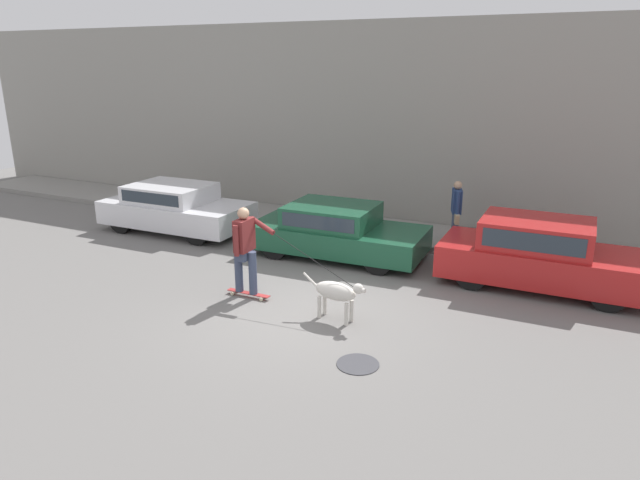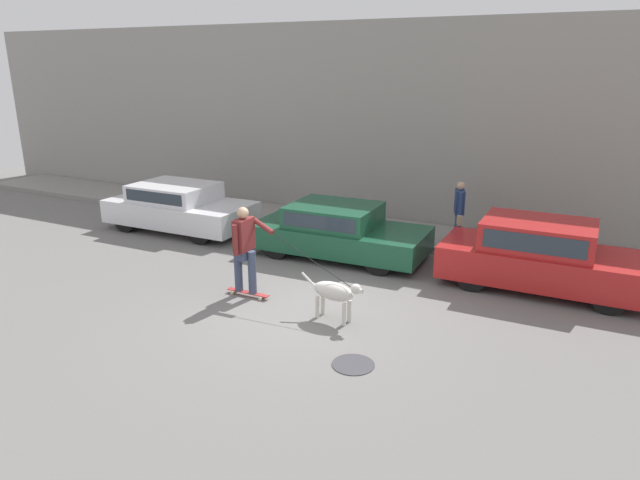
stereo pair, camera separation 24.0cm
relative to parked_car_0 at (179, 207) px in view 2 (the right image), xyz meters
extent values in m
plane|color=slate|center=(5.38, -3.12, -0.62)|extent=(36.00, 36.00, 0.00)
cube|color=gray|center=(5.38, 3.35, 2.08)|extent=(32.00, 0.30, 5.39)
cube|color=gray|center=(5.38, 2.14, -0.54)|extent=(30.00, 2.08, 0.15)
cylinder|color=black|center=(1.25, 0.81, -0.29)|extent=(0.66, 0.21, 0.66)
cylinder|color=black|center=(1.27, -0.76, -0.29)|extent=(0.66, 0.21, 0.66)
cylinder|color=black|center=(-1.20, 0.77, -0.29)|extent=(0.66, 0.21, 0.66)
cylinder|color=black|center=(-1.17, -0.80, -0.29)|extent=(0.66, 0.21, 0.66)
cube|color=silver|center=(0.04, 0.00, -0.12)|extent=(3.97, 1.88, 0.60)
cube|color=silver|center=(-0.12, 0.00, 0.41)|extent=(2.09, 1.67, 0.45)
cube|color=#28333D|center=(-0.11, -0.82, 0.43)|extent=(1.81, 0.04, 0.29)
cylinder|color=black|center=(5.96, 0.83, -0.31)|extent=(0.62, 0.22, 0.61)
cylinder|color=black|center=(6.01, -0.75, -0.31)|extent=(0.62, 0.22, 0.61)
cylinder|color=black|center=(3.48, 0.75, -0.31)|extent=(0.62, 0.22, 0.61)
cylinder|color=black|center=(3.53, -0.83, -0.31)|extent=(0.62, 0.22, 0.61)
cube|color=#194C33|center=(4.75, 0.00, -0.16)|extent=(4.06, 1.95, 0.54)
cube|color=#194C33|center=(4.59, 0.00, 0.35)|extent=(2.01, 1.70, 0.48)
cube|color=#28333D|center=(4.61, -0.83, 0.37)|extent=(1.72, 0.07, 0.31)
cylinder|color=black|center=(10.40, 0.73, -0.31)|extent=(0.61, 0.21, 0.61)
cylinder|color=black|center=(10.42, -0.70, -0.31)|extent=(0.61, 0.21, 0.61)
cylinder|color=black|center=(7.95, 0.70, -0.31)|extent=(0.61, 0.21, 0.61)
cylinder|color=black|center=(7.97, -0.72, -0.31)|extent=(0.61, 0.21, 0.61)
cube|color=#B21E1E|center=(9.18, 0.00, -0.11)|extent=(3.96, 1.70, 0.64)
cube|color=#B21E1E|center=(9.03, 0.00, 0.49)|extent=(2.10, 1.52, 0.56)
cube|color=#28333D|center=(9.03, -0.75, 0.51)|extent=(1.83, 0.03, 0.36)
cylinder|color=beige|center=(6.41, -3.14, -0.42)|extent=(0.07, 0.07, 0.40)
cylinder|color=beige|center=(6.39, -3.31, -0.42)|extent=(0.07, 0.07, 0.40)
cylinder|color=beige|center=(5.86, -3.07, -0.42)|extent=(0.07, 0.07, 0.40)
cylinder|color=beige|center=(5.84, -3.24, -0.42)|extent=(0.07, 0.07, 0.40)
ellipsoid|color=beige|center=(6.12, -3.19, -0.08)|extent=(0.83, 0.42, 0.32)
sphere|color=beige|center=(6.57, -3.25, 0.07)|extent=(0.18, 0.18, 0.18)
cylinder|color=beige|center=(6.65, -3.26, 0.05)|extent=(0.11, 0.09, 0.08)
cylinder|color=beige|center=(5.61, -3.12, 0.02)|extent=(0.32, 0.08, 0.24)
cylinder|color=beige|center=(4.53, -2.92, -0.58)|extent=(0.07, 0.03, 0.07)
cylinder|color=beige|center=(4.53, -3.07, -0.58)|extent=(0.07, 0.03, 0.07)
cylinder|color=beige|center=(3.87, -2.92, -0.58)|extent=(0.07, 0.03, 0.07)
cylinder|color=beige|center=(3.87, -3.07, -0.58)|extent=(0.07, 0.03, 0.07)
cube|color=#A82D2D|center=(4.20, -2.99, -0.54)|extent=(0.91, 0.12, 0.02)
cylinder|color=#38425B|center=(4.31, -2.99, -0.11)|extent=(0.16, 0.16, 0.85)
cylinder|color=#38425B|center=(3.99, -2.99, -0.11)|extent=(0.16, 0.16, 0.85)
cube|color=#38425B|center=(4.15, -2.99, 0.23)|extent=(0.19, 0.35, 0.17)
cube|color=maroon|center=(4.15, -2.99, 0.62)|extent=(0.22, 0.44, 0.62)
sphere|color=tan|center=(4.15, -2.99, 1.04)|extent=(0.22, 0.22, 0.22)
cylinder|color=maroon|center=(4.15, -3.26, 0.59)|extent=(0.10, 0.10, 0.59)
cylinder|color=maroon|center=(4.42, -2.78, 0.79)|extent=(0.59, 0.22, 0.28)
cylinder|color=black|center=(5.63, -3.04, 0.36)|extent=(1.88, 0.42, 0.66)
cylinder|color=#3D4760|center=(7.09, 1.56, -0.08)|extent=(0.15, 0.15, 0.77)
cylinder|color=#3D4760|center=(7.04, 1.72, -0.08)|extent=(0.15, 0.15, 0.77)
cube|color=navy|center=(7.07, 1.64, 0.58)|extent=(0.33, 0.47, 0.56)
cylinder|color=navy|center=(7.15, 1.40, 0.60)|extent=(0.09, 0.09, 0.53)
cylinder|color=navy|center=(6.99, 1.89, 0.60)|extent=(0.09, 0.09, 0.53)
sphere|color=tan|center=(7.07, 1.64, 0.96)|extent=(0.19, 0.19, 0.19)
cube|color=tan|center=(7.15, 1.40, 0.22)|extent=(0.18, 0.30, 0.23)
cylinder|color=#38383D|center=(7.07, -4.46, -0.61)|extent=(0.65, 0.65, 0.01)
cylinder|color=red|center=(-2.08, 0.84, -0.35)|extent=(0.17, 0.17, 0.54)
sphere|color=red|center=(-2.08, 0.84, -0.04)|extent=(0.18, 0.18, 0.18)
camera|label=1|loc=(9.88, -11.53, 3.72)|focal=32.00mm
camera|label=2|loc=(10.09, -11.43, 3.72)|focal=32.00mm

